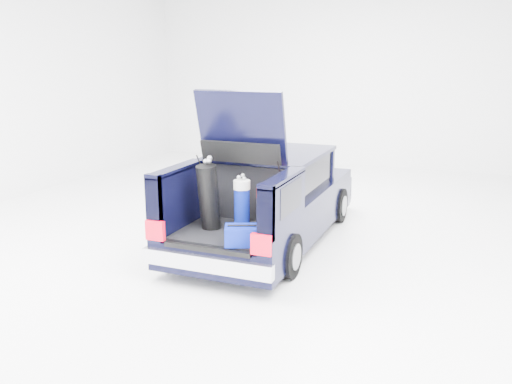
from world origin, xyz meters
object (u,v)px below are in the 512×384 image
at_px(car, 270,199).
at_px(black_golf_bag, 209,197).
at_px(red_suitcase, 271,208).
at_px(blue_duffel, 245,235).
at_px(blue_golf_bag, 242,204).

relative_size(car, black_golf_bag, 4.63).
distance_m(red_suitcase, blue_duffel, 0.74).
height_order(car, blue_golf_bag, car).
bearing_deg(blue_golf_bag, red_suitcase, 32.53).
relative_size(black_golf_bag, blue_duffel, 1.74).
bearing_deg(red_suitcase, black_golf_bag, -175.03).
bearing_deg(red_suitcase, blue_golf_bag, -179.93).
distance_m(blue_golf_bag, blue_duffel, 0.72).
height_order(red_suitcase, blue_duffel, red_suitcase).
height_order(red_suitcase, blue_golf_bag, blue_golf_bag).
height_order(car, red_suitcase, car).
relative_size(car, blue_golf_bag, 6.06).
height_order(black_golf_bag, blue_duffel, black_golf_bag).
bearing_deg(blue_duffel, red_suitcase, 60.00).
distance_m(car, black_golf_bag, 1.66).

